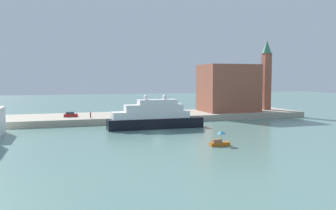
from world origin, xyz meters
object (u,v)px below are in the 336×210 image
object	(u,v)px
harbor_building	(228,88)
person_figure	(91,115)
small_motorboat	(220,140)
parked_car	(70,115)
mooring_bollard	(134,116)
large_yacht	(154,117)
bell_tower	(266,72)

from	to	relation	value
harbor_building	person_figure	size ratio (longest dim) A/B	9.93
small_motorboat	harbor_building	world-z (taller)	harbor_building
harbor_building	parked_car	size ratio (longest dim) A/B	4.53
small_motorboat	parked_car	world-z (taller)	parked_car
small_motorboat	parked_car	distance (m)	51.25
person_figure	mooring_bollard	world-z (taller)	person_figure
large_yacht	parked_car	bearing A→B (deg)	139.03
person_figure	small_motorboat	bearing A→B (deg)	-61.66
small_motorboat	bell_tower	distance (m)	64.40
large_yacht	mooring_bollard	xyz separation A→B (m)	(-2.95, 11.53, -0.84)
parked_car	bell_tower	bearing A→B (deg)	3.18
small_motorboat	mooring_bollard	size ratio (longest dim) A/B	5.08
bell_tower	person_figure	distance (m)	63.86
bell_tower	mooring_bollard	bearing A→B (deg)	-168.76
person_figure	harbor_building	bearing A→B (deg)	8.83
large_yacht	mooring_bollard	bearing A→B (deg)	104.37
parked_car	small_motorboat	bearing A→B (deg)	-59.01
bell_tower	parked_car	xyz separation A→B (m)	(-67.34, -3.74, -12.73)
bell_tower	mooring_bollard	distance (m)	52.51
harbor_building	parked_car	bearing A→B (deg)	-177.39
small_motorboat	person_figure	size ratio (longest dim) A/B	2.17
large_yacht	bell_tower	world-z (taller)	bell_tower
bell_tower	person_figure	xyz separation A→B (m)	(-62.03, -8.59, -12.50)
small_motorboat	harbor_building	xyz separation A→B (m)	(25.30, 46.28, 8.59)
harbor_building	person_figure	bearing A→B (deg)	-171.17
harbor_building	bell_tower	distance (m)	16.65
large_yacht	parked_car	world-z (taller)	large_yacht
bell_tower	parked_car	bearing A→B (deg)	-176.82
large_yacht	small_motorboat	distance (m)	26.97
parked_car	mooring_bollard	distance (m)	18.49
bell_tower	small_motorboat	bearing A→B (deg)	-130.67
bell_tower	person_figure	bearing A→B (deg)	-172.12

